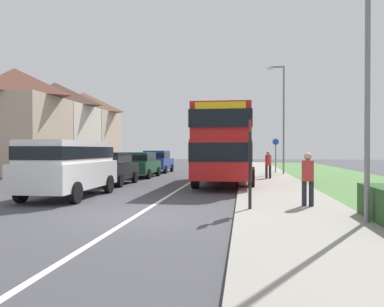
{
  "coord_description": "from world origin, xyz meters",
  "views": [
    {
      "loc": [
        2.82,
        -9.82,
        1.77
      ],
      "look_at": [
        0.76,
        5.54,
        1.6
      ],
      "focal_mm": 36.03,
      "sensor_mm": 36.0,
      "label": 1
    }
  ],
  "objects_px": {
    "parked_car_black": "(111,167)",
    "bus_stop_sign": "(250,158)",
    "parked_van_white": "(69,164)",
    "parked_car_blue": "(157,161)",
    "pedestrian_at_stop": "(308,177)",
    "parked_car_dark_green": "(140,163)",
    "pedestrian_walking_away": "(268,163)",
    "double_decker_bus": "(226,142)",
    "cycle_route_sign": "(276,154)",
    "street_lamp_mid": "(282,113)",
    "street_lamp_near": "(363,23)"
  },
  "relations": [
    {
      "from": "parked_car_black",
      "to": "bus_stop_sign",
      "type": "distance_m",
      "value": 10.24
    },
    {
      "from": "parked_van_white",
      "to": "parked_car_blue",
      "type": "height_order",
      "value": "parked_van_white"
    },
    {
      "from": "pedestrian_at_stop",
      "to": "parked_car_dark_green",
      "type": "bearing_deg",
      "value": 124.49
    },
    {
      "from": "pedestrian_at_stop",
      "to": "parked_car_black",
      "type": "bearing_deg",
      "value": 140.48
    },
    {
      "from": "parked_car_dark_green",
      "to": "pedestrian_at_stop",
      "type": "distance_m",
      "value": 14.69
    },
    {
      "from": "parked_car_blue",
      "to": "pedestrian_walking_away",
      "type": "height_order",
      "value": "same"
    },
    {
      "from": "double_decker_bus",
      "to": "cycle_route_sign",
      "type": "height_order",
      "value": "double_decker_bus"
    },
    {
      "from": "pedestrian_walking_away",
      "to": "double_decker_bus",
      "type": "bearing_deg",
      "value": -134.3
    },
    {
      "from": "parked_car_black",
      "to": "parked_car_dark_green",
      "type": "height_order",
      "value": "parked_car_black"
    },
    {
      "from": "parked_van_white",
      "to": "pedestrian_walking_away",
      "type": "relative_size",
      "value": 2.99
    },
    {
      "from": "parked_car_dark_green",
      "to": "street_lamp_mid",
      "type": "distance_m",
      "value": 10.1
    },
    {
      "from": "parked_car_blue",
      "to": "parked_car_black",
      "type": "bearing_deg",
      "value": -90.22
    },
    {
      "from": "pedestrian_walking_away",
      "to": "street_lamp_mid",
      "type": "xyz_separation_m",
      "value": [
        1.18,
        4.31,
        3.26
      ]
    },
    {
      "from": "parked_car_black",
      "to": "cycle_route_sign",
      "type": "distance_m",
      "value": 12.8
    },
    {
      "from": "parked_car_dark_green",
      "to": "street_lamp_mid",
      "type": "bearing_deg",
      "value": 18.19
    },
    {
      "from": "parked_car_black",
      "to": "cycle_route_sign",
      "type": "bearing_deg",
      "value": 46.43
    },
    {
      "from": "parked_car_dark_green",
      "to": "street_lamp_near",
      "type": "xyz_separation_m",
      "value": [
        9.15,
        -14.43,
        3.75
      ]
    },
    {
      "from": "parked_car_black",
      "to": "pedestrian_at_stop",
      "type": "distance_m",
      "value": 10.91
    },
    {
      "from": "double_decker_bus",
      "to": "bus_stop_sign",
      "type": "bearing_deg",
      "value": -83.17
    },
    {
      "from": "pedestrian_at_stop",
      "to": "street_lamp_mid",
      "type": "bearing_deg",
      "value": 87.24
    },
    {
      "from": "pedestrian_walking_away",
      "to": "street_lamp_near",
      "type": "height_order",
      "value": "street_lamp_near"
    },
    {
      "from": "cycle_route_sign",
      "to": "double_decker_bus",
      "type": "bearing_deg",
      "value": -112.05
    },
    {
      "from": "street_lamp_mid",
      "to": "pedestrian_walking_away",
      "type": "bearing_deg",
      "value": -105.33
    },
    {
      "from": "pedestrian_at_stop",
      "to": "bus_stop_sign",
      "type": "height_order",
      "value": "bus_stop_sign"
    },
    {
      "from": "parked_car_black",
      "to": "street_lamp_mid",
      "type": "relative_size",
      "value": 0.54
    },
    {
      "from": "double_decker_bus",
      "to": "pedestrian_walking_away",
      "type": "height_order",
      "value": "double_decker_bus"
    },
    {
      "from": "parked_van_white",
      "to": "parked_car_black",
      "type": "height_order",
      "value": "parked_van_white"
    },
    {
      "from": "double_decker_bus",
      "to": "parked_car_black",
      "type": "height_order",
      "value": "double_decker_bus"
    },
    {
      "from": "parked_van_white",
      "to": "double_decker_bus",
      "type": "bearing_deg",
      "value": 50.12
    },
    {
      "from": "parked_car_blue",
      "to": "bus_stop_sign",
      "type": "bearing_deg",
      "value": -69.51
    },
    {
      "from": "double_decker_bus",
      "to": "street_lamp_near",
      "type": "bearing_deg",
      "value": -71.47
    },
    {
      "from": "parked_van_white",
      "to": "pedestrian_at_stop",
      "type": "height_order",
      "value": "parked_van_white"
    },
    {
      "from": "parked_car_blue",
      "to": "street_lamp_near",
      "type": "distance_m",
      "value": 21.92
    },
    {
      "from": "parked_car_dark_green",
      "to": "pedestrian_at_stop",
      "type": "relative_size",
      "value": 2.49
    },
    {
      "from": "pedestrian_walking_away",
      "to": "bus_stop_sign",
      "type": "bearing_deg",
      "value": -96.05
    },
    {
      "from": "double_decker_bus",
      "to": "street_lamp_mid",
      "type": "distance_m",
      "value": 7.82
    },
    {
      "from": "parked_van_white",
      "to": "cycle_route_sign",
      "type": "relative_size",
      "value": 1.98
    },
    {
      "from": "parked_car_black",
      "to": "double_decker_bus",
      "type": "bearing_deg",
      "value": 14.47
    },
    {
      "from": "parked_car_dark_green",
      "to": "parked_car_blue",
      "type": "relative_size",
      "value": 1.03
    },
    {
      "from": "pedestrian_at_stop",
      "to": "street_lamp_near",
      "type": "height_order",
      "value": "street_lamp_near"
    },
    {
      "from": "street_lamp_near",
      "to": "parked_van_white",
      "type": "bearing_deg",
      "value": 154.92
    },
    {
      "from": "pedestrian_at_stop",
      "to": "cycle_route_sign",
      "type": "height_order",
      "value": "cycle_route_sign"
    },
    {
      "from": "cycle_route_sign",
      "to": "street_lamp_near",
      "type": "bearing_deg",
      "value": -88.66
    },
    {
      "from": "double_decker_bus",
      "to": "parked_car_blue",
      "type": "xyz_separation_m",
      "value": [
        -5.61,
        8.81,
        -1.22
      ]
    },
    {
      "from": "parked_van_white",
      "to": "cycle_route_sign",
      "type": "height_order",
      "value": "cycle_route_sign"
    },
    {
      "from": "parked_van_white",
      "to": "parked_car_dark_green",
      "type": "relative_size",
      "value": 1.2
    },
    {
      "from": "cycle_route_sign",
      "to": "pedestrian_at_stop",
      "type": "bearing_deg",
      "value": -91.41
    },
    {
      "from": "street_lamp_near",
      "to": "street_lamp_mid",
      "type": "distance_m",
      "value": 17.41
    },
    {
      "from": "parked_van_white",
      "to": "bus_stop_sign",
      "type": "xyz_separation_m",
      "value": [
        6.52,
        -2.63,
        0.3
      ]
    },
    {
      "from": "double_decker_bus",
      "to": "parked_van_white",
      "type": "bearing_deg",
      "value": -129.88
    }
  ]
}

